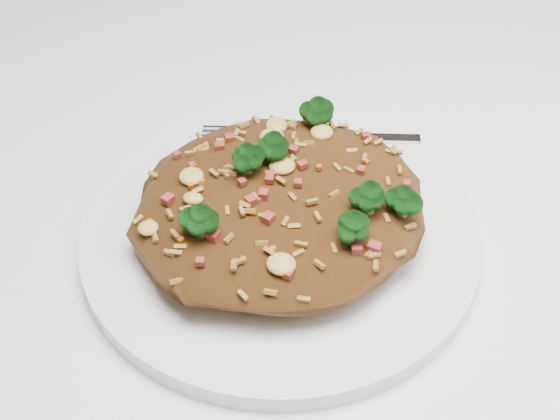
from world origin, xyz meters
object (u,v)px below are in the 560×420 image
object	(u,v)px
plate	(280,234)
fried_rice	(281,197)
fork	(321,137)
dining_table	(323,242)

from	to	relation	value
plate	fried_rice	world-z (taller)	fried_rice
fried_rice	fork	xyz separation A→B (m)	(0.07, 0.07, -0.02)
dining_table	plate	bearing A→B (deg)	-141.81
fork	plate	bearing A→B (deg)	-106.39
plate	dining_table	bearing A→B (deg)	38.19
fried_rice	fork	distance (m)	0.10
dining_table	plate	world-z (taller)	plate
dining_table	fried_rice	size ratio (longest dim) A/B	6.27
fork	dining_table	bearing A→B (deg)	-48.26
dining_table	fried_rice	xyz separation A→B (m)	(-0.07, -0.06, 0.13)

